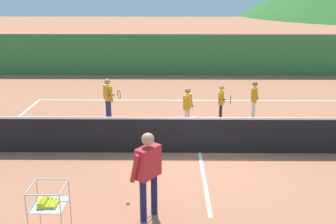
{
  "coord_description": "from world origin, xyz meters",
  "views": [
    {
      "loc": [
        -0.73,
        -9.41,
        4.0
      ],
      "look_at": [
        -0.83,
        0.45,
        0.97
      ],
      "focal_mm": 41.68,
      "sensor_mm": 36.0,
      "label": 1
    }
  ],
  "objects_px": {
    "student_1": "(188,104)",
    "tennis_ball_3": "(128,202)",
    "student_2": "(222,100)",
    "student_0": "(108,95)",
    "ball_cart": "(48,203)",
    "instructor": "(148,168)",
    "tennis_net": "(200,135)",
    "student_3": "(254,97)"
  },
  "relations": [
    {
      "from": "student_1",
      "to": "student_2",
      "type": "height_order",
      "value": "student_1"
    },
    {
      "from": "student_2",
      "to": "instructor",
      "type": "bearing_deg",
      "value": -109.54
    },
    {
      "from": "student_1",
      "to": "tennis_ball_3",
      "type": "relative_size",
      "value": 18.45
    },
    {
      "from": "tennis_net",
      "to": "ball_cart",
      "type": "relative_size",
      "value": 13.01
    },
    {
      "from": "student_3",
      "to": "instructor",
      "type": "bearing_deg",
      "value": -117.77
    },
    {
      "from": "student_0",
      "to": "student_2",
      "type": "xyz_separation_m",
      "value": [
        3.65,
        -0.12,
        -0.1
      ]
    },
    {
      "from": "instructor",
      "to": "student_3",
      "type": "height_order",
      "value": "instructor"
    },
    {
      "from": "ball_cart",
      "to": "student_3",
      "type": "bearing_deg",
      "value": 53.38
    },
    {
      "from": "instructor",
      "to": "student_0",
      "type": "height_order",
      "value": "instructor"
    },
    {
      "from": "student_2",
      "to": "student_0",
      "type": "bearing_deg",
      "value": 178.09
    },
    {
      "from": "student_0",
      "to": "student_1",
      "type": "bearing_deg",
      "value": -16.84
    },
    {
      "from": "tennis_net",
      "to": "student_1",
      "type": "bearing_deg",
      "value": 97.12
    },
    {
      "from": "student_2",
      "to": "student_3",
      "type": "distance_m",
      "value": 1.11
    },
    {
      "from": "tennis_net",
      "to": "instructor",
      "type": "distance_m",
      "value": 3.28
    },
    {
      "from": "student_1",
      "to": "ball_cart",
      "type": "distance_m",
      "value": 6.15
    },
    {
      "from": "instructor",
      "to": "ball_cart",
      "type": "distance_m",
      "value": 1.81
    },
    {
      "from": "instructor",
      "to": "student_1",
      "type": "bearing_deg",
      "value": 79.82
    },
    {
      "from": "tennis_net",
      "to": "tennis_ball_3",
      "type": "bearing_deg",
      "value": -121.54
    },
    {
      "from": "tennis_ball_3",
      "to": "student_1",
      "type": "bearing_deg",
      "value": 73.7
    },
    {
      "from": "tennis_net",
      "to": "student_2",
      "type": "xyz_separation_m",
      "value": [
        0.86,
        2.64,
        0.22
      ]
    },
    {
      "from": "student_1",
      "to": "ball_cart",
      "type": "relative_size",
      "value": 1.4
    },
    {
      "from": "student_1",
      "to": "student_0",
      "type": "bearing_deg",
      "value": 163.16
    },
    {
      "from": "instructor",
      "to": "student_0",
      "type": "xyz_separation_m",
      "value": [
        -1.64,
        5.8,
        -0.18
      ]
    },
    {
      "from": "instructor",
      "to": "student_0",
      "type": "relative_size",
      "value": 1.22
    },
    {
      "from": "student_2",
      "to": "tennis_ball_3",
      "type": "height_order",
      "value": "student_2"
    },
    {
      "from": "tennis_net",
      "to": "instructor",
      "type": "height_order",
      "value": "instructor"
    },
    {
      "from": "student_3",
      "to": "ball_cart",
      "type": "xyz_separation_m",
      "value": [
        -4.78,
        -6.44,
        -0.17
      ]
    },
    {
      "from": "instructor",
      "to": "student_0",
      "type": "bearing_deg",
      "value": 105.76
    },
    {
      "from": "tennis_net",
      "to": "ball_cart",
      "type": "height_order",
      "value": "tennis_net"
    },
    {
      "from": "student_3",
      "to": "ball_cart",
      "type": "bearing_deg",
      "value": -126.62
    },
    {
      "from": "tennis_net",
      "to": "student_1",
      "type": "distance_m",
      "value": 2.03
    },
    {
      "from": "instructor",
      "to": "tennis_ball_3",
      "type": "bearing_deg",
      "value": 134.81
    },
    {
      "from": "instructor",
      "to": "student_0",
      "type": "distance_m",
      "value": 6.03
    },
    {
      "from": "student_0",
      "to": "student_2",
      "type": "relative_size",
      "value": 1.15
    },
    {
      "from": "tennis_net",
      "to": "student_2",
      "type": "bearing_deg",
      "value": 71.93
    },
    {
      "from": "student_2",
      "to": "student_3",
      "type": "relative_size",
      "value": 0.93
    },
    {
      "from": "student_2",
      "to": "tennis_ball_3",
      "type": "xyz_separation_m",
      "value": [
        -2.45,
        -5.24,
        -0.68
      ]
    },
    {
      "from": "instructor",
      "to": "student_3",
      "type": "bearing_deg",
      "value": 62.23
    },
    {
      "from": "ball_cart",
      "to": "instructor",
      "type": "bearing_deg",
      "value": 17.9
    },
    {
      "from": "student_3",
      "to": "ball_cart",
      "type": "height_order",
      "value": "student_3"
    },
    {
      "from": "instructor",
      "to": "student_3",
      "type": "relative_size",
      "value": 1.3
    },
    {
      "from": "ball_cart",
      "to": "tennis_ball_3",
      "type": "bearing_deg",
      "value": 38.44
    }
  ]
}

